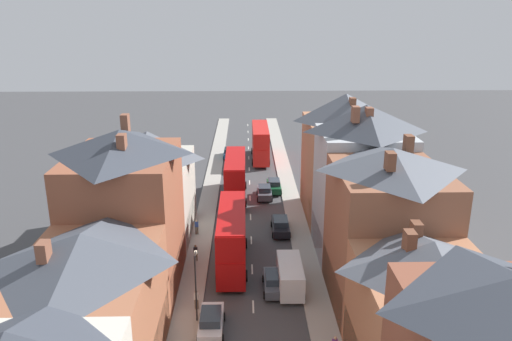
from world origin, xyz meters
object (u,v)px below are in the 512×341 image
Objects in this scene: double_decker_bus_far_approaching at (260,142)px; street_lamp at (196,283)px; double_decker_bus_mid_street at (232,236)px; car_mid_white at (211,322)px; pedestrian_far_right at (197,226)px; car_parked_right_a at (229,153)px; pedestrian_far_left at (196,252)px; pedestrian_mid_right at (196,299)px; car_near_blue at (274,282)px; car_parked_left_b at (281,225)px; car_near_silver at (274,186)px; car_mid_black at (264,192)px; double_decker_bus_lead at (235,177)px; delivery_van at (290,275)px.

double_decker_bus_far_approaching is 43.17m from street_lamp.
double_decker_bus_mid_street reaches higher than car_mid_white.
car_parked_right_a is at bearing 84.99° from pedestrian_far_right.
car_parked_right_a is 34.68m from pedestrian_far_left.
street_lamp is (0.95, -9.24, 2.21)m from pedestrian_far_left.
double_decker_bus_far_approaching is at bearing 81.46° from pedestrian_mid_right.
car_near_blue is 0.92× the size of car_parked_left_b.
double_decker_bus_far_approaching is at bearing 92.76° from car_parked_left_b.
car_near_silver is 27.64m from pedestrian_mid_right.
car_mid_black is at bearing 97.34° from car_parked_left_b.
car_mid_white is (-1.29, -27.30, -1.97)m from double_decker_bus_lead.
pedestrian_far_left is at bearing -113.11° from car_mid_black.
double_decker_bus_lead is at bearing 115.37° from car_parked_left_b.
car_near_blue is 13.18m from pedestrian_far_right.
pedestrian_far_right is at bearing -104.99° from double_decker_bus_far_approaching.
double_decker_bus_mid_street is 17.40m from car_mid_black.
delivery_van is at bearing -90.00° from car_parked_left_b.
car_mid_black is (0.01, -17.08, -1.97)m from double_decker_bus_far_approaching.
delivery_van is at bearing 20.76° from pedestrian_mid_right.
street_lamp reaches higher than pedestrian_far_left.
delivery_van is at bearing -77.24° from double_decker_bus_lead.
pedestrian_far_left is (-8.30, 5.00, -0.30)m from delivery_van.
delivery_van reaches higher than pedestrian_far_right.
car_mid_black is at bearing 75.63° from pedestrian_mid_right.
car_mid_black is at bearing 79.73° from car_mid_white.
pedestrian_far_left is (-0.79, 7.85, 0.00)m from pedestrian_mid_right.
street_lamp is (-7.35, -27.99, 2.39)m from car_near_silver.
street_lamp reaches higher than car_mid_black.
pedestrian_far_left reaches higher than car_parked_left_b.
car_parked_left_b is 0.88× the size of delivery_van.
double_decker_bus_far_approaching is 17.19m from car_mid_black.
double_decker_bus_mid_street is at bearing -58.73° from pedestrian_far_right.
car_mid_white is at bearing -78.80° from pedestrian_far_left.
car_mid_white is at bearing -97.26° from double_decker_bus_mid_street.
delivery_van reaches higher than car_near_silver.
car_mid_white reaches higher than car_parked_left_b.
pedestrian_far_left is (-7.00, 5.08, 0.21)m from car_near_blue.
double_decker_bus_mid_street is 6.71× the size of pedestrian_far_right.
car_parked_right_a is (-1.29, 35.10, -2.01)m from double_decker_bus_mid_street.
car_near_silver reaches higher than car_mid_white.
double_decker_bus_mid_street is 19.95m from car_near_silver.
double_decker_bus_lead and double_decker_bus_far_approaching have the same top height.
car_near_blue is 2.61× the size of pedestrian_mid_right.
car_parked_left_b is at bearing 83.50° from car_near_blue.
pedestrian_mid_right reaches higher than car_near_silver.
car_mid_black is at bearing 90.00° from car_near_blue.
double_decker_bus_mid_street reaches higher than pedestrian_far_right.
double_decker_bus_lead is 6.71× the size of pedestrian_mid_right.
double_decker_bus_mid_street is at bearing -87.89° from car_parked_right_a.
double_decker_bus_far_approaching reaches higher than car_parked_left_b.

